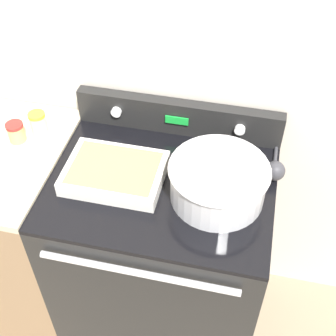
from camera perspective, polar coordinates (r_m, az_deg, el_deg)
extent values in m
cube|color=beige|center=(1.72, 1.85, 14.17)|extent=(8.00, 0.05, 2.50)
cube|color=black|center=(2.03, -0.66, -10.89)|extent=(0.80, 0.63, 0.90)
cube|color=black|center=(1.67, -0.79, -1.94)|extent=(0.80, 0.63, 0.02)
cylinder|color=silver|center=(1.53, -3.70, -12.64)|extent=(0.66, 0.02, 0.02)
cube|color=black|center=(1.82, 1.29, 6.27)|extent=(0.80, 0.05, 0.14)
cylinder|color=white|center=(1.84, -6.33, 6.79)|extent=(0.04, 0.02, 0.04)
cylinder|color=white|center=(1.77, 8.74, 4.63)|extent=(0.04, 0.02, 0.04)
cube|color=green|center=(1.79, 1.08, 5.82)|extent=(0.09, 0.01, 0.03)
cube|color=#896B4C|center=(2.20, -16.95, -7.43)|extent=(0.46, 0.63, 0.90)
cylinder|color=silver|center=(1.57, 6.11, -1.74)|extent=(0.32, 0.32, 0.14)
torus|color=silver|center=(1.53, 6.29, -0.11)|extent=(0.34, 0.34, 0.01)
cylinder|color=beige|center=(1.54, 6.25, -0.46)|extent=(0.30, 0.30, 0.02)
cube|color=silver|center=(1.66, -6.50, -0.62)|extent=(0.34, 0.25, 0.06)
cube|color=tan|center=(1.65, -6.53, -0.31)|extent=(0.30, 0.22, 0.03)
cylinder|color=#333338|center=(1.79, 12.98, 1.50)|extent=(0.01, 0.22, 0.01)
sphere|color=#333338|center=(1.69, 12.91, -0.34)|extent=(0.07, 0.07, 0.07)
cylinder|color=beige|center=(1.86, -15.44, 4.94)|extent=(0.06, 0.06, 0.10)
cylinder|color=yellow|center=(1.83, -15.76, 6.24)|extent=(0.06, 0.06, 0.01)
cylinder|color=tan|center=(1.87, -17.99, 4.04)|extent=(0.06, 0.06, 0.07)
cylinder|color=red|center=(1.85, -18.26, 4.96)|extent=(0.07, 0.07, 0.01)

